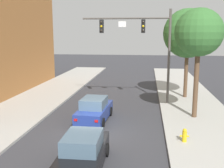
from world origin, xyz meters
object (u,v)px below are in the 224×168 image
object	(u,v)px
car_lead_blue	(94,110)
fire_hydrant	(184,135)
traffic_signal_mast	(144,39)
street_tree_nearest	(199,33)
street_tree_second	(188,34)
car_following_black	(83,153)

from	to	relation	value
car_lead_blue	fire_hydrant	xyz separation A→B (m)	(5.45, -3.28, -0.22)
traffic_signal_mast	street_tree_nearest	bearing A→B (deg)	-45.14
traffic_signal_mast	street_tree_nearest	world-z (taller)	traffic_signal_mast
fire_hydrant	street_tree_nearest	bearing A→B (deg)	74.79
traffic_signal_mast	street_tree_second	xyz separation A→B (m)	(3.73, 2.45, 0.40)
car_lead_blue	car_following_black	distance (m)	6.60
fire_hydrant	street_tree_second	xyz separation A→B (m)	(1.39, 10.60, 5.26)
car_lead_blue	street_tree_second	bearing A→B (deg)	46.95
car_following_black	fire_hydrant	size ratio (longest dim) A/B	5.92
car_lead_blue	car_following_black	world-z (taller)	same
car_following_black	street_tree_nearest	bearing A→B (deg)	53.02
street_tree_nearest	street_tree_second	xyz separation A→B (m)	(0.15, 6.04, -0.02)
car_lead_blue	street_tree_second	size ratio (longest dim) A/B	0.56
car_lead_blue	car_following_black	size ratio (longest dim) A/B	1.01
car_following_black	street_tree_second	distance (m)	15.95
traffic_signal_mast	street_tree_nearest	distance (m)	5.09
car_following_black	street_tree_second	bearing A→B (deg)	66.44
fire_hydrant	street_tree_nearest	distance (m)	7.09
street_tree_nearest	traffic_signal_mast	bearing A→B (deg)	134.86
street_tree_second	street_tree_nearest	bearing A→B (deg)	-91.46
street_tree_nearest	street_tree_second	size ratio (longest dim) A/B	0.94
car_following_black	fire_hydrant	bearing A→B (deg)	35.07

